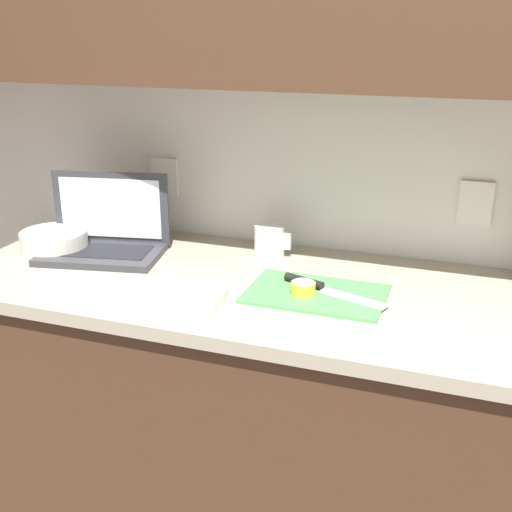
% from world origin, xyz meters
% --- Properties ---
extents(wall_back, '(5.20, 0.38, 2.60)m').
position_xyz_m(wall_back, '(-0.00, 0.25, 1.56)').
color(wall_back, white).
rests_on(wall_back, ground_plane).
extents(counter_unit, '(2.34, 0.65, 0.93)m').
position_xyz_m(counter_unit, '(0.02, 0.00, 0.48)').
color(counter_unit, '#472D1E').
rests_on(counter_unit, ground_plane).
extents(laptop, '(0.38, 0.28, 0.23)m').
position_xyz_m(laptop, '(-0.85, 0.07, 0.99)').
color(laptop, '#333338').
rests_on(laptop, counter_unit).
extents(cutting_board, '(0.34, 0.23, 0.01)m').
position_xyz_m(cutting_board, '(-0.19, -0.03, 0.94)').
color(cutting_board, '#4C9E51').
rests_on(cutting_board, counter_unit).
extents(knife, '(0.28, 0.12, 0.02)m').
position_xyz_m(knife, '(-0.19, -0.00, 0.95)').
color(knife, silver).
rests_on(knife, cutting_board).
extents(lemon_half_cut, '(0.06, 0.06, 0.03)m').
position_xyz_m(lemon_half_cut, '(-0.22, -0.05, 0.96)').
color(lemon_half_cut, yellow).
rests_on(lemon_half_cut, cutting_board).
extents(measuring_cup, '(0.11, 0.09, 0.09)m').
position_xyz_m(measuring_cup, '(-0.39, 0.21, 0.98)').
color(measuring_cup, silver).
rests_on(measuring_cup, counter_unit).
extents(bowl_white, '(0.19, 0.19, 0.07)m').
position_xyz_m(bowl_white, '(-0.99, 0.02, 0.97)').
color(bowl_white, beige).
rests_on(bowl_white, counter_unit).
extents(dish_towel, '(0.24, 0.18, 0.02)m').
position_xyz_m(dish_towel, '(-0.49, -0.20, 0.95)').
color(dish_towel, white).
rests_on(dish_towel, counter_unit).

